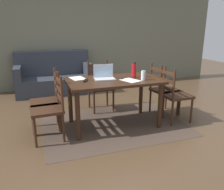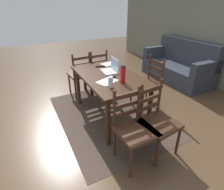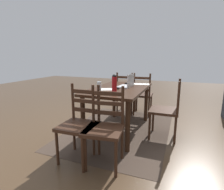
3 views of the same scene
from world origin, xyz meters
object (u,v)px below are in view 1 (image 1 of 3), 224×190
object	(u,v)px
couch	(54,78)
drinking_glass	(143,75)
chair_left_far	(48,101)
laptop	(104,75)
chair_left_near	(49,109)
chair_right_far	(164,90)
chair_right_near	(174,95)
chair_far_head	(100,86)
water_bottle	(134,69)
computer_mouse	(121,78)
dining_table	(114,86)
tv_remote	(85,80)

from	to	relation	value
couch	drinking_glass	distance (m)	2.82
chair_left_far	laptop	xyz separation A→B (m)	(0.90, -0.07, 0.37)
chair_left_near	chair_right_far	distance (m)	2.08
laptop	chair_right_near	bearing A→B (deg)	-13.38
chair_far_head	water_bottle	world-z (taller)	water_bottle
couch	drinking_glass	xyz separation A→B (m)	(1.15, -2.52, 0.49)
chair_right_far	chair_right_near	world-z (taller)	same
water_bottle	couch	bearing A→B (deg)	115.44
chair_far_head	water_bottle	distance (m)	0.95
chair_left_far	chair_right_far	xyz separation A→B (m)	(2.05, -0.01, 0.00)
chair_right_far	drinking_glass	distance (m)	0.80
couch	computer_mouse	xyz separation A→B (m)	(0.85, -2.34, 0.43)
chair_left_far	drinking_glass	world-z (taller)	chair_left_far
chair_left_far	chair_left_near	distance (m)	0.34
dining_table	couch	xyz separation A→B (m)	(-0.73, 2.33, -0.31)
chair_left_far	chair_right_near	distance (m)	2.08
laptop	water_bottle	distance (m)	0.50
chair_right_far	chair_far_head	size ratio (longest dim) A/B	1.00
laptop	tv_remote	world-z (taller)	laptop
chair_left_near	laptop	size ratio (longest dim) A/B	2.81
laptop	tv_remote	distance (m)	0.33
chair_left_far	couch	xyz separation A→B (m)	(0.29, 2.16, -0.11)
dining_table	tv_remote	xyz separation A→B (m)	(-0.45, 0.04, 0.12)
chair_right_far	water_bottle	size ratio (longest dim) A/B	3.59
dining_table	tv_remote	distance (m)	0.46
dining_table	computer_mouse	distance (m)	0.17
drinking_glass	tv_remote	xyz separation A→B (m)	(-0.87, 0.22, -0.06)
chair_left_near	couch	xyz separation A→B (m)	(0.29, 2.50, -0.11)
couch	water_bottle	distance (m)	2.60
dining_table	laptop	distance (m)	0.23
dining_table	chair_left_far	bearing A→B (deg)	170.48
chair_right_far	chair_right_near	bearing A→B (deg)	-90.07
water_bottle	chair_far_head	bearing A→B (deg)	115.38
chair_left_near	computer_mouse	distance (m)	1.20
water_bottle	dining_table	bearing A→B (deg)	-173.59
couch	water_bottle	bearing A→B (deg)	-64.56
computer_mouse	chair_right_far	bearing A→B (deg)	17.53
chair_left_far	tv_remote	bearing A→B (deg)	-13.18
dining_table	chair_right_far	world-z (taller)	chair_right_far
chair_right_far	drinking_glass	world-z (taller)	chair_right_far
dining_table	water_bottle	size ratio (longest dim) A/B	5.56
chair_left_near	drinking_glass	xyz separation A→B (m)	(1.44, -0.02, 0.38)
couch	water_bottle	xyz separation A→B (m)	(1.09, -2.29, 0.55)
computer_mouse	couch	bearing A→B (deg)	117.02
chair_far_head	drinking_glass	bearing A→B (deg)	-66.85
chair_left_far	laptop	distance (m)	0.97
dining_table	chair_right_near	world-z (taller)	chair_right_near
water_bottle	drinking_glass	distance (m)	0.24
chair_far_head	dining_table	bearing A→B (deg)	-89.98
chair_right_far	dining_table	bearing A→B (deg)	-170.89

